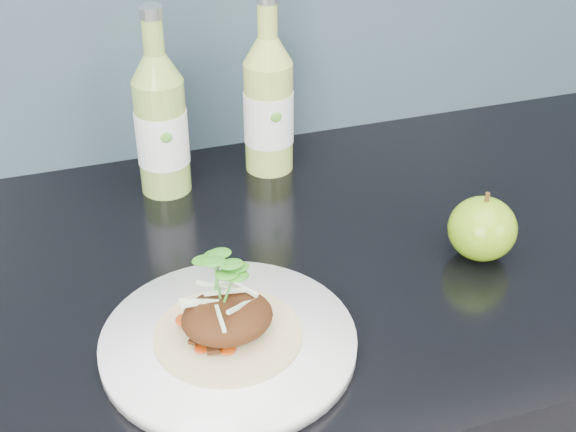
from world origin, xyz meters
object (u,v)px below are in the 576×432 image
object	(u,v)px
dinner_plate	(229,343)
cider_bottle_left	(161,125)
green_apple	(482,229)
cider_bottle_right	(269,105)

from	to	relation	value
dinner_plate	cider_bottle_left	size ratio (longest dim) A/B	1.06
green_apple	cider_bottle_right	bearing A→B (deg)	121.03
dinner_plate	cider_bottle_left	world-z (taller)	cider_bottle_left
cider_bottle_left	cider_bottle_right	distance (m)	0.14
cider_bottle_left	cider_bottle_right	world-z (taller)	same
dinner_plate	cider_bottle_right	bearing A→B (deg)	66.61
cider_bottle_left	cider_bottle_right	bearing A→B (deg)	23.55
green_apple	cider_bottle_left	xyz separation A→B (m)	(-0.31, 0.26, 0.05)
cider_bottle_left	dinner_plate	bearing A→B (deg)	-71.96
cider_bottle_left	cider_bottle_right	size ratio (longest dim) A/B	1.00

